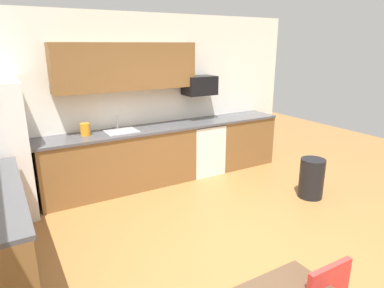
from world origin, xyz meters
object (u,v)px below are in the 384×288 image
trash_bin (312,178)px  oven_range (202,147)px  kettle (85,130)px  microwave (200,85)px

trash_bin → oven_range: bearing=116.1°
kettle → oven_range: bearing=-1.4°
oven_range → kettle: size_ratio=4.55×
microwave → kettle: bearing=-178.6°
trash_bin → kettle: (-2.84, 1.78, 0.72)m
microwave → trash_bin: (0.85, -1.83, -1.24)m
microwave → kettle: (-1.99, -0.05, -0.52)m
oven_range → microwave: 1.09m
oven_range → trash_bin: 1.93m
oven_range → trash_bin: (0.85, -1.73, -0.16)m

